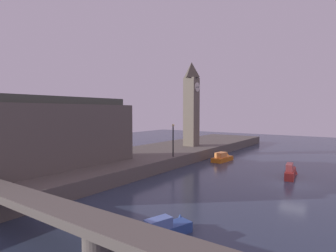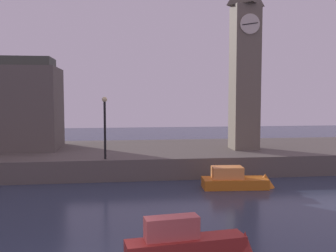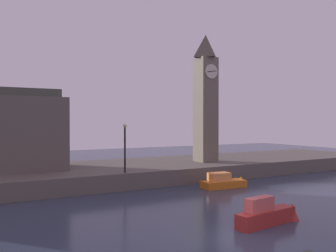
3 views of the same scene
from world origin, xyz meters
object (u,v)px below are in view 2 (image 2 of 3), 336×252
object	(u,v)px
clock_tower	(245,59)
streetlamp	(105,121)
boat_dinghy_red	(192,245)
boat_patrol_orange	(241,180)

from	to	relation	value
clock_tower	streetlamp	distance (m)	12.71
clock_tower	boat_dinghy_red	size ratio (longest dim) A/B	2.97
streetlamp	clock_tower	bearing A→B (deg)	18.67
clock_tower	streetlamp	world-z (taller)	clock_tower
clock_tower	boat_patrol_orange	world-z (taller)	clock_tower
clock_tower	streetlamp	bearing A→B (deg)	-161.33
boat_dinghy_red	clock_tower	bearing A→B (deg)	66.10
boat_patrol_orange	boat_dinghy_red	distance (m)	11.72
boat_patrol_orange	clock_tower	bearing A→B (deg)	70.48
streetlamp	boat_dinghy_red	world-z (taller)	streetlamp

